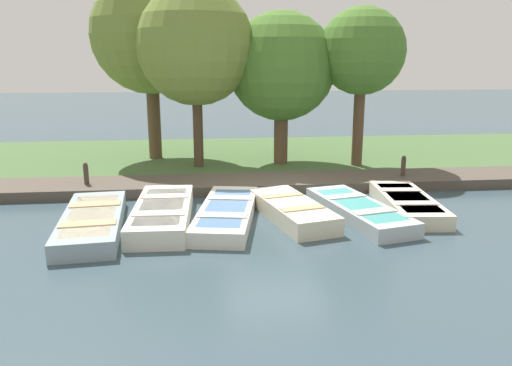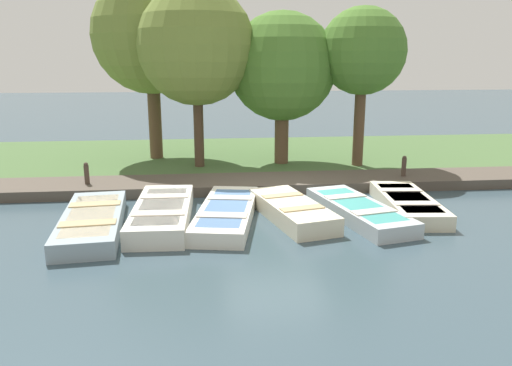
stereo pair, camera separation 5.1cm
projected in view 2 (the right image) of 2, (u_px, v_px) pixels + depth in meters
name	position (u px, v px, depth m)	size (l,w,h in m)	color
ground_plane	(274.00, 202.00, 12.17)	(80.00, 80.00, 0.00)	#384C56
shore_bank	(254.00, 159.00, 16.98)	(8.00, 24.00, 0.13)	#476638
dock_walkway	(267.00, 183.00, 13.41)	(1.57, 15.87, 0.26)	#51473D
rowboat_0	(92.00, 221.00, 10.14)	(3.52, 1.46, 0.37)	#8C9EA8
rowboat_1	(162.00, 213.00, 10.59)	(3.35, 1.24, 0.42)	silver
rowboat_2	(227.00, 213.00, 10.73)	(3.55, 1.68, 0.34)	silver
rowboat_3	(292.00, 210.00, 10.83)	(2.95, 1.65, 0.41)	beige
rowboat_4	(358.00, 210.00, 10.91)	(3.35, 1.72, 0.35)	#B2BCC1
rowboat_5	(408.00, 203.00, 11.40)	(3.05, 1.29, 0.36)	beige
mooring_post_near	(87.00, 178.00, 12.78)	(0.12, 0.12, 0.83)	#47382D
mooring_post_far	(404.00, 170.00, 13.63)	(0.12, 0.12, 0.83)	#47382D
park_tree_far_left	(151.00, 36.00, 15.83)	(3.72, 3.72, 5.96)	brown
park_tree_left	(196.00, 46.00, 14.60)	(3.48, 3.48, 5.49)	#4C3828
park_tree_center	(282.00, 67.00, 15.26)	(3.31, 3.31, 4.80)	brown
park_tree_right	(363.00, 52.00, 14.82)	(2.60, 2.60, 4.90)	brown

